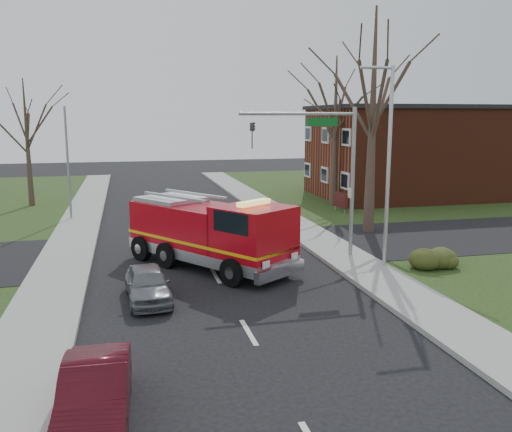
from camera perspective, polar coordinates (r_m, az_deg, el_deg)
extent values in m
plane|color=black|center=(22.15, -4.25, -6.35)|extent=(120.00, 120.00, 0.00)
cube|color=#979792|center=(23.88, 10.65, -5.08)|extent=(2.40, 80.00, 0.15)
cube|color=#979792|center=(22.05, -20.47, -6.87)|extent=(2.40, 80.00, 0.15)
cube|color=#602816|center=(45.01, 16.37, 6.32)|extent=(15.00, 10.00, 7.00)
cube|color=black|center=(44.93, 16.61, 10.90)|extent=(15.40, 10.40, 0.30)
cube|color=silver|center=(41.90, 7.24, 4.32)|extent=(0.12, 1.40, 1.20)
cube|color=#43100F|center=(36.62, 8.86, 1.68)|extent=(0.12, 2.00, 1.00)
cylinder|color=gray|center=(35.97, 9.32, 0.78)|extent=(0.08, 0.08, 0.90)
cylinder|color=gray|center=(37.42, 8.38, 1.18)|extent=(0.08, 0.08, 0.90)
ellipsoid|color=#263312|center=(24.18, 17.74, -3.97)|extent=(2.80, 2.00, 0.90)
cone|color=#3E3125|center=(29.87, 12.13, 9.45)|extent=(0.64, 0.64, 12.00)
cone|color=#3E3125|center=(38.73, 8.31, 8.63)|extent=(0.56, 0.56, 10.50)
cone|color=#3E3125|center=(41.52, -22.92, 7.00)|extent=(0.44, 0.44, 9.00)
cylinder|color=gray|center=(24.71, 10.12, 3.32)|extent=(0.18, 0.18, 6.80)
cylinder|color=gray|center=(23.60, 4.47, 10.67)|extent=(5.20, 0.14, 0.14)
cube|color=#0C591E|center=(23.96, 7.00, 9.79)|extent=(1.40, 0.06, 0.35)
imported|color=black|center=(23.06, -0.34, 9.84)|extent=(0.22, 0.18, 1.10)
cylinder|color=#B7BABF|center=(23.13, 13.77, 4.71)|extent=(0.16, 0.16, 8.40)
cylinder|color=#B7BABF|center=(22.79, 12.61, 15.01)|extent=(1.40, 0.12, 0.12)
cylinder|color=gray|center=(35.23, -19.18, 5.14)|extent=(0.14, 0.14, 7.00)
cube|color=#AB0712|center=(24.10, -7.00, -1.21)|extent=(5.12, 5.79, 2.11)
cube|color=#AB0712|center=(21.39, -0.23, -2.19)|extent=(3.64, 3.64, 2.41)
cube|color=#B7BABF|center=(23.41, -5.00, -3.66)|extent=(6.62, 7.96, 0.45)
cube|color=#E5B20C|center=(23.28, -5.02, -2.34)|extent=(6.63, 7.96, 0.12)
cube|color=black|center=(20.53, 2.06, -0.58)|extent=(1.96, 1.40, 0.86)
cube|color=#E5D866|center=(21.14, -0.24, 1.40)|extent=(1.53, 1.20, 0.18)
cylinder|color=black|center=(20.69, -2.47, -5.95)|extent=(0.92, 1.11, 1.11)
cylinder|color=black|center=(22.56, 2.19, -4.56)|extent=(0.92, 1.11, 1.11)
cylinder|color=black|center=(24.91, -11.97, -3.35)|extent=(0.92, 1.11, 1.11)
cylinder|color=black|center=(26.48, -7.41, -2.39)|extent=(0.92, 1.11, 1.11)
imported|color=slate|center=(19.46, -11.34, -7.03)|extent=(1.66, 3.67, 1.22)
imported|color=#400A12|center=(12.41, -16.56, -17.50)|extent=(1.53, 4.02, 1.31)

